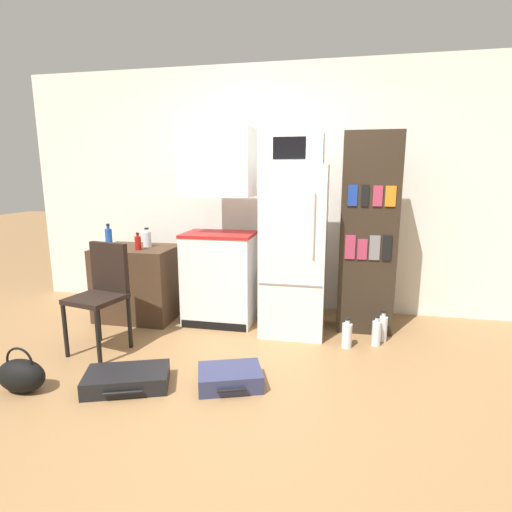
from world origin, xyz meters
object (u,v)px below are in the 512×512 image
(chair, at_px, (103,287))
(handbag, at_px, (21,375))
(microwave, at_px, (296,149))
(suitcase_large_flat, at_px, (230,377))
(bottle_clear_short, at_px, (147,239))
(water_bottle_middle, at_px, (376,333))
(suitcase_small_flat, at_px, (127,379))
(water_bottle_back, at_px, (383,328))
(refrigerator, at_px, (295,250))
(bowl, at_px, (112,247))
(water_bottle_front, at_px, (347,335))
(bookshelf, at_px, (368,235))
(side_table, at_px, (138,283))
(kitchen_hutch, at_px, (219,237))
(bottle_ketchup_red, at_px, (138,243))
(bottle_blue_soda, at_px, (109,237))

(chair, bearing_deg, handbag, -91.31)
(microwave, height_order, suitcase_large_flat, microwave)
(bottle_clear_short, xyz_separation_m, water_bottle_middle, (2.34, -0.31, -0.73))
(suitcase_small_flat, relative_size, water_bottle_back, 2.21)
(refrigerator, xyz_separation_m, bowl, (-1.85, -0.14, -0.01))
(chair, distance_m, water_bottle_front, 2.18)
(bookshelf, distance_m, handbag, 3.09)
(side_table, relative_size, water_bottle_middle, 2.80)
(kitchen_hutch, height_order, bookshelf, kitchen_hutch)
(bookshelf, height_order, bottle_ketchup_red, bookshelf)
(water_bottle_middle, bearing_deg, handbag, -152.51)
(refrigerator, bearing_deg, bottle_clear_short, 177.44)
(bottle_clear_short, distance_m, suitcase_small_flat, 1.71)
(side_table, bearing_deg, handbag, -93.35)
(handbag, bearing_deg, suitcase_large_flat, 14.61)
(side_table, xyz_separation_m, bottle_blue_soda, (-0.29, -0.04, 0.49))
(water_bottle_middle, bearing_deg, suitcase_large_flat, -139.47)
(handbag, bearing_deg, water_bottle_front, 28.26)
(bowl, relative_size, suitcase_small_flat, 0.25)
(refrigerator, bearing_deg, bottle_ketchup_red, -175.82)
(bottle_blue_soda, distance_m, water_bottle_back, 2.89)
(chair, height_order, suitcase_large_flat, chair)
(chair, xyz_separation_m, handbag, (-0.19, -0.78, -0.44))
(water_bottle_front, bearing_deg, microwave, 147.13)
(refrigerator, height_order, bowl, refrigerator)
(kitchen_hutch, distance_m, water_bottle_middle, 1.76)
(bottle_ketchup_red, xyz_separation_m, suitcase_large_flat, (1.24, -1.07, -0.78))
(side_table, height_order, bottle_ketchup_red, bottle_ketchup_red)
(bottle_ketchup_red, distance_m, water_bottle_front, 2.22)
(refrigerator, height_order, suitcase_small_flat, refrigerator)
(bottle_clear_short, height_order, bottle_ketchup_red, bottle_clear_short)
(bookshelf, relative_size, bottle_ketchup_red, 10.86)
(refrigerator, distance_m, microwave, 0.94)
(bowl, xyz_separation_m, water_bottle_back, (2.70, 0.01, -0.66))
(bottle_blue_soda, height_order, suitcase_large_flat, bottle_blue_soda)
(bookshelf, relative_size, bottle_clear_short, 9.44)
(bowl, height_order, water_bottle_front, bowl)
(bookshelf, distance_m, bowl, 2.56)
(bookshelf, xyz_separation_m, bowl, (-2.54, -0.29, -0.16))
(chair, bearing_deg, side_table, 109.06)
(kitchen_hutch, height_order, handbag, kitchen_hutch)
(bottle_blue_soda, relative_size, handbag, 0.68)
(refrigerator, distance_m, suitcase_small_flat, 1.87)
(side_table, relative_size, handbag, 2.23)
(suitcase_large_flat, bearing_deg, bookshelf, 33.26)
(side_table, xyz_separation_m, bottle_clear_short, (0.10, 0.06, 0.47))
(bookshelf, relative_size, bottle_blue_soda, 7.76)
(microwave, relative_size, water_bottle_middle, 1.72)
(microwave, relative_size, bookshelf, 0.26)
(bottle_clear_short, bearing_deg, kitchen_hutch, -0.27)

